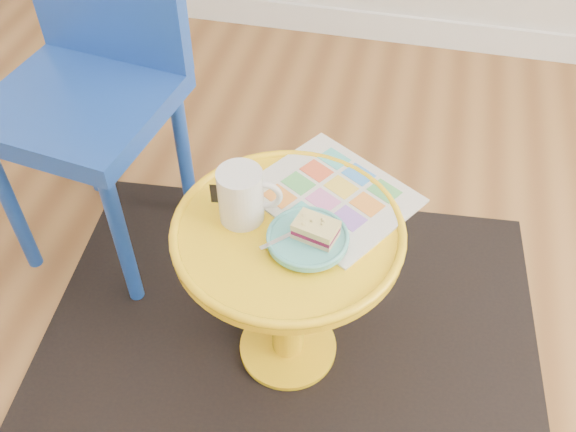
% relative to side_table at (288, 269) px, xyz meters
% --- Properties ---
extents(room_walls, '(4.00, 4.00, 4.00)m').
position_rel_side_table_xyz_m(room_walls, '(-0.75, 0.58, -0.28)').
color(room_walls, silver).
rests_on(room_walls, ground).
extents(rug, '(1.39, 1.21, 0.01)m').
position_rel_side_table_xyz_m(rug, '(-0.00, -0.00, -0.33)').
color(rug, black).
rests_on(rug, ground).
extents(side_table, '(0.49, 0.49, 0.47)m').
position_rel_side_table_xyz_m(side_table, '(0.00, 0.00, 0.00)').
color(side_table, yellow).
rests_on(side_table, ground).
extents(chair, '(0.49, 0.49, 0.97)m').
position_rel_side_table_xyz_m(chair, '(-0.59, 0.34, 0.22)').
color(chair, '#183E9E').
rests_on(chair, ground).
extents(newspaper, '(0.42, 0.41, 0.01)m').
position_rel_side_table_xyz_m(newspaper, '(0.07, 0.12, 0.13)').
color(newspaper, silver).
rests_on(newspaper, side_table).
extents(mug, '(0.14, 0.10, 0.13)m').
position_rel_side_table_xyz_m(mug, '(-0.10, 0.01, 0.20)').
color(mug, silver).
rests_on(mug, side_table).
extents(plate, '(0.17, 0.17, 0.02)m').
position_rel_side_table_xyz_m(plate, '(0.05, -0.03, 0.15)').
color(plate, '#54B2AE').
rests_on(plate, newspaper).
extents(cake_slice, '(0.10, 0.08, 0.04)m').
position_rel_side_table_xyz_m(cake_slice, '(0.06, -0.03, 0.18)').
color(cake_slice, '#D3BC8C').
rests_on(cake_slice, plate).
extents(fork, '(0.11, 0.11, 0.00)m').
position_rel_side_table_xyz_m(fork, '(0.02, -0.03, 0.16)').
color(fork, silver).
rests_on(fork, plate).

